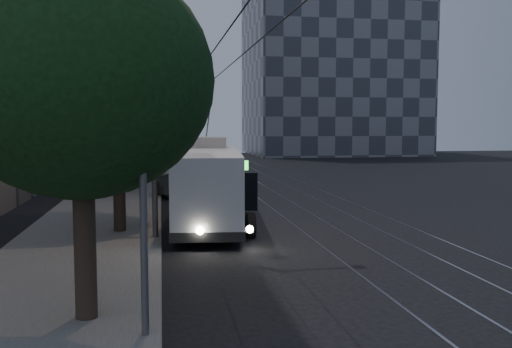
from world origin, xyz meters
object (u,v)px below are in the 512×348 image
Objects in this scene: car_white_a at (171,175)px; car_white_d at (181,159)px; car_white_c at (189,166)px; streetlamp_near at (165,43)px; pickup_silver at (197,185)px; car_white_b at (170,168)px; streetlamp_far at (154,95)px; trolleybus at (210,183)px.

car_white_d is (1.18, 16.29, 0.17)m from car_white_a.
car_white_c is 0.33× the size of streetlamp_near.
car_white_c is (0.42, 17.13, -0.20)m from pickup_silver.
car_white_a is 0.76× the size of car_white_b.
streetlamp_near is (-2.07, -27.46, 6.17)m from car_white_c.
car_white_a is at bearing -100.98° from car_white_c.
car_white_d is 0.45× the size of streetlamp_far.
car_white_a is (-1.18, 8.59, -0.22)m from pickup_silver.
trolleybus is at bearing -81.68° from streetlamp_far.
car_white_b is (0.00, 5.74, 0.07)m from car_white_a.
streetlamp_far reaches higher than car_white_b.
car_white_d is 16.14m from streetlamp_far.
trolleybus is 2.56× the size of car_white_d.
streetlamp_far is (-1.09, 1.21, 5.47)m from car_white_a.
streetlamp_near is (-0.47, -24.66, 6.12)m from car_white_b.
car_white_d is at bearing 95.99° from trolleybus.
car_white_b is at bearing 88.91° from streetlamp_near.
car_white_d is (1.18, 10.55, 0.10)m from car_white_b.
streetlamp_near reaches higher than car_white_d.
trolleybus is 1.02× the size of streetlamp_near.
streetlamp_near is at bearing -91.26° from car_white_b.
car_white_b is 10.61m from car_white_d.
car_white_c is at bearing 95.05° from trolleybus.
car_white_d is 35.76m from streetlamp_near.
car_white_b reaches higher than car_white_c.
car_white_a is 16.33m from car_white_d.
streetlamp_near is at bearing -94.67° from car_white_c.
streetlamp_far reaches higher than pickup_silver.
car_white_b is (-1.31, 20.91, -0.92)m from trolleybus.
streetlamp_far is at bearing -75.06° from car_white_d.
pickup_silver is at bearing -82.01° from car_white_a.
streetlamp_far reaches higher than trolleybus.
streetlamp_near is at bearing -88.24° from streetlamp_far.
trolleybus reaches higher than car_white_d.
pickup_silver reaches higher than car_white_a.
streetlamp_far is (-2.69, -7.32, 5.45)m from car_white_c.
car_white_b is 0.41× the size of streetlamp_near.
car_white_b is 25.41m from streetlamp_near.
car_white_d is at bearing 83.43° from car_white_b.
car_white_c is at bearing -63.43° from car_white_d.
trolleybus is 3.29× the size of car_white_a.
streetlamp_near is (-1.78, -3.76, 5.20)m from trolleybus.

